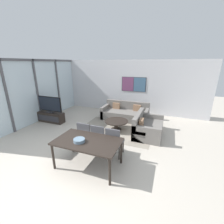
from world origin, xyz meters
TOP-DOWN VIEW (x-y plane):
  - ground_plane at (0.00, 0.00)m, footprint 24.00×24.00m
  - wall_back at (0.01, 5.58)m, footprint 8.10×0.09m
  - window_wall_left at (-3.54, 2.79)m, footprint 0.07×5.59m
  - area_rug at (0.21, 3.06)m, footprint 2.94×2.15m
  - tv_console at (-2.90, 2.79)m, footprint 1.27×0.40m
  - television at (-2.90, 2.79)m, footprint 1.28×0.20m
  - sofa_main at (0.21, 4.42)m, footprint 2.20×0.99m
  - sofa_side at (1.43, 3.09)m, footprint 0.99×1.56m
  - coffee_table at (0.21, 3.06)m, footprint 0.94×0.94m
  - dining_table at (0.28, 0.63)m, footprint 1.68×0.96m
  - dining_chair_left at (-0.20, 1.35)m, footprint 0.46×0.46m
  - dining_chair_centre at (0.28, 1.33)m, footprint 0.46×0.46m
  - dining_chair_right at (0.77, 1.29)m, footprint 0.46×0.46m
  - fruit_bowl at (0.12, 0.51)m, footprint 0.29×0.29m

SIDE VIEW (x-z plane):
  - ground_plane at x=0.00m, z-range 0.00..0.00m
  - area_rug at x=0.21m, z-range 0.00..0.01m
  - tv_console at x=-2.90m, z-range 0.00..0.47m
  - sofa_side at x=1.43m, z-range -0.14..0.68m
  - sofa_main at x=0.21m, z-range -0.14..0.68m
  - coffee_table at x=0.21m, z-range 0.10..0.49m
  - dining_chair_left at x=-0.20m, z-range 0.05..0.97m
  - dining_chair_centre at x=0.28m, z-range 0.05..0.97m
  - dining_chair_right at x=0.77m, z-range 0.05..0.97m
  - dining_table at x=0.28m, z-range 0.31..1.06m
  - fruit_bowl at x=0.12m, z-range 0.76..0.84m
  - television at x=-2.90m, z-range 0.47..1.21m
  - wall_back at x=0.01m, z-range 0.00..2.80m
  - window_wall_left at x=-3.54m, z-range 0.13..2.93m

